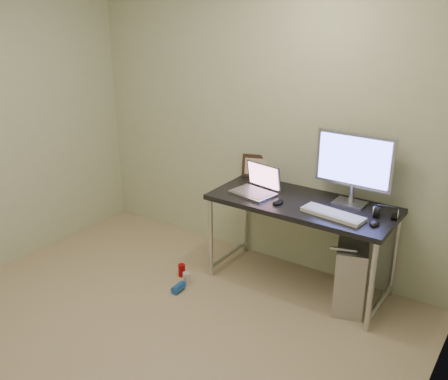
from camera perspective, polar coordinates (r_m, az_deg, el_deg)
floor at (r=3.59m, az=-11.21°, el=-17.88°), size 3.50×3.50×0.00m
wall_back at (r=4.30m, az=4.28°, el=7.81°), size 3.50×0.02×2.50m
wall_right at (r=2.15m, az=21.59°, el=-7.60°), size 0.02×3.50×2.50m
desk at (r=3.97m, az=8.85°, el=-2.46°), size 1.45×0.63×0.75m
tower_computer at (r=4.00m, az=14.27°, el=-9.06°), size 0.37×0.55×0.56m
cable_a at (r=4.18m, az=15.10°, el=-5.71°), size 0.01×0.16×0.69m
cable_b at (r=4.15m, az=16.14°, el=-6.35°), size 0.02×0.11×0.71m
can_red at (r=4.34m, az=-4.84°, el=-9.12°), size 0.07×0.07×0.11m
can_white at (r=4.22m, az=-4.31°, el=-10.06°), size 0.06×0.06×0.11m
can_blue at (r=4.14m, az=-5.24°, el=-11.06°), size 0.07×0.13×0.07m
laptop at (r=4.06m, az=3.79°, el=0.41°), size 0.38×0.33×0.23m
monitor at (r=3.86m, az=14.64°, el=2.95°), size 0.60×0.18×0.56m
keyboard at (r=3.71m, az=12.34°, el=-2.73°), size 0.48×0.21×0.03m
mouse_right at (r=3.65m, az=16.83°, el=-3.54°), size 0.09×0.12×0.04m
mouse_left at (r=3.87m, az=6.17°, el=-1.26°), size 0.08×0.12×0.04m
headphones at (r=3.79m, az=17.98°, el=-2.54°), size 0.19×0.11×0.11m
picture_frame at (r=4.40m, az=3.72°, el=2.73°), size 0.26×0.15×0.21m
webcam at (r=4.32m, az=5.17°, el=2.22°), size 0.05×0.04×0.13m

